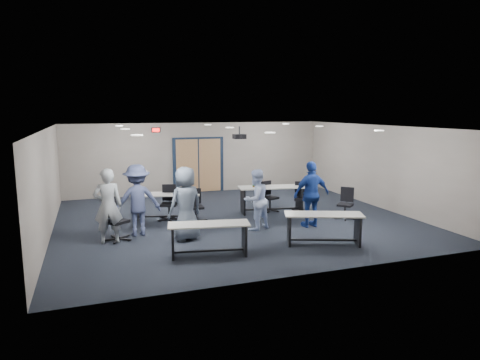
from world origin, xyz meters
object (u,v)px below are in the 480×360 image
object	(u,v)px
chair_loose_right	(345,204)
person_lightblue	(256,200)
person_navy	(311,194)
chair_back_b	(196,206)
table_front_right	(324,223)
person_gray	(108,206)
table_back_left	(167,202)
person_back	(137,200)
table_back_right	(271,195)
chair_back_d	(301,198)
table_front_left	(209,234)
person_plaid	(186,204)
chair_loose_left	(117,220)
chair_back_a	(169,203)

from	to	relation	value
chair_loose_right	person_lightblue	xyz separation A→B (m)	(-2.89, -0.16, 0.35)
person_navy	chair_back_b	bearing A→B (deg)	-30.42
table_front_right	person_gray	distance (m)	5.17
chair_loose_right	table_back_left	bearing A→B (deg)	-150.78
person_gray	person_back	distance (m)	0.87
person_gray	person_lightblue	size ratio (longest dim) A/B	1.12
table_back_right	chair_back_d	xyz separation A→B (m)	(0.89, -0.30, -0.10)
chair_back_b	chair_loose_right	distance (m)	4.38
table_back_right	person_navy	distance (m)	1.93
table_front_left	person_lightblue	size ratio (longest dim) A/B	1.14
chair_loose_right	person_gray	xyz separation A→B (m)	(-6.68, -0.12, 0.45)
person_plaid	chair_loose_left	bearing A→B (deg)	-36.39
table_front_right	chair_loose_right	xyz separation A→B (m)	(1.84, 1.91, -0.05)
person_navy	table_front_right	bearing A→B (deg)	69.47
person_lightblue	chair_loose_left	bearing A→B (deg)	-26.46
person_plaid	person_lightblue	xyz separation A→B (m)	(1.97, 0.31, -0.10)
chair_back_d	person_navy	xyz separation A→B (m)	(-0.50, -1.55, 0.43)
chair_back_d	person_plaid	world-z (taller)	person_plaid
chair_back_b	person_navy	world-z (taller)	person_navy
person_gray	chair_back_d	bearing A→B (deg)	-165.58
table_front_right	table_back_right	size ratio (longest dim) A/B	0.91
table_front_left	chair_back_d	size ratio (longest dim) A/B	1.95
chair_back_b	person_navy	bearing A→B (deg)	-26.26
table_front_left	person_plaid	bearing A→B (deg)	111.14
table_back_right	person_plaid	size ratio (longest dim) A/B	1.16
chair_loose_left	person_lightblue	size ratio (longest dim) A/B	0.64
table_back_right	chair_back_a	world-z (taller)	table_back_right
person_lightblue	person_back	distance (m)	3.09
table_back_left	table_back_right	size ratio (longest dim) A/B	0.95
person_plaid	table_front_left	bearing A→B (deg)	80.81
table_front_right	person_lightblue	size ratio (longest dim) A/B	1.19
table_back_left	chair_back_d	size ratio (longest dim) A/B	2.12
table_front_right	person_back	world-z (taller)	person_back
table_front_left	table_back_left	world-z (taller)	table_back_left
chair_back_b	person_plaid	xyz separation A→B (m)	(-0.62, -1.58, 0.44)
chair_loose_left	person_lightblue	bearing A→B (deg)	-41.14
chair_back_a	person_lightblue	size ratio (longest dim) A/B	0.63
person_lightblue	chair_back_d	bearing A→B (deg)	-170.73
chair_back_a	chair_back_b	size ratio (longest dim) A/B	1.09
chair_loose_right	person_navy	bearing A→B (deg)	-115.90
chair_back_a	person_navy	bearing A→B (deg)	-9.90
chair_back_b	chair_back_d	size ratio (longest dim) A/B	0.99
table_front_left	chair_loose_left	distance (m)	2.58
chair_back_a	chair_back_d	size ratio (longest dim) A/B	1.08
table_front_left	chair_back_d	world-z (taller)	chair_back_d
person_lightblue	person_navy	bearing A→B (deg)	147.45
table_front_left	table_back_right	xyz separation A→B (m)	(2.88, 3.22, 0.08)
table_front_left	chair_loose_right	xyz separation A→B (m)	(4.63, 1.77, -0.03)
chair_back_d	chair_back_a	bearing A→B (deg)	-158.52
table_front_left	person_navy	size ratio (longest dim) A/B	1.02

